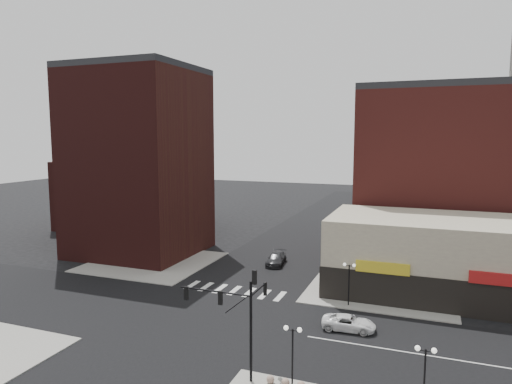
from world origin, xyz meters
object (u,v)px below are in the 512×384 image
(street_lamp_se_a, at_px, (293,341))
(dark_sedan_north, at_px, (276,259))
(street_lamp_se_b, at_px, (425,363))
(street_lamp_ne, at_px, (349,273))
(white_suv, at_px, (349,323))
(traffic_signal, at_px, (240,307))

(street_lamp_se_a, bearing_deg, dark_sedan_north, 110.26)
(street_lamp_se_b, bearing_deg, street_lamp_se_a, 180.00)
(street_lamp_ne, relative_size, white_suv, 0.92)
(street_lamp_ne, height_order, dark_sedan_north, street_lamp_ne)
(traffic_signal, height_order, street_lamp_se_a, traffic_signal)
(street_lamp_se_b, relative_size, street_lamp_ne, 1.00)
(street_lamp_ne, bearing_deg, dark_sedan_north, 134.47)
(traffic_signal, bearing_deg, street_lamp_se_b, -0.82)
(street_lamp_se_a, height_order, street_lamp_ne, same)
(street_lamp_se_b, bearing_deg, white_suv, 119.99)
(street_lamp_ne, xyz_separation_m, white_suv, (0.93, -5.48, -2.67))
(traffic_signal, distance_m, street_lamp_se_a, 4.12)
(street_lamp_ne, bearing_deg, traffic_signal, -106.75)
(traffic_signal, relative_size, street_lamp_se_a, 1.87)
(street_lamp_se_b, height_order, street_lamp_ne, same)
(street_lamp_se_b, xyz_separation_m, dark_sedan_north, (-18.06, 27.27, -2.55))
(traffic_signal, height_order, street_lamp_se_b, traffic_signal)
(street_lamp_se_b, distance_m, white_suv, 12.43)
(street_lamp_ne, bearing_deg, street_lamp_se_b, -66.37)
(dark_sedan_north, bearing_deg, traffic_signal, -84.13)
(street_lamp_se_a, distance_m, white_suv, 11.02)
(street_lamp_se_a, xyz_separation_m, white_suv, (1.93, 10.52, -2.67))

